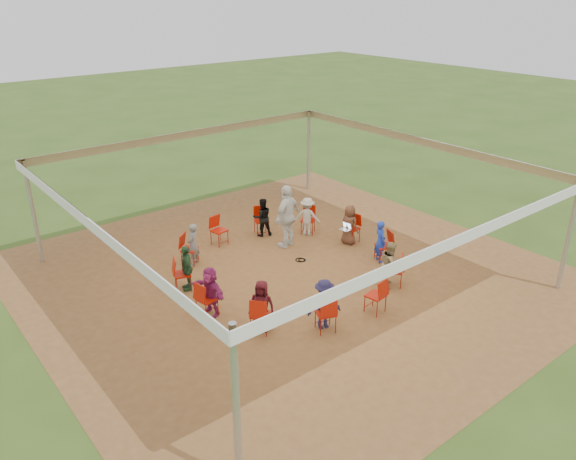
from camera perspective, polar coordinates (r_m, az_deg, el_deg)
ground at (r=15.38m, az=0.02°, el=-4.51°), size 80.00×80.00×0.00m
dirt_patch at (r=15.38m, az=0.02°, el=-4.49°), size 13.00×13.00×0.00m
tent at (r=14.41m, az=0.03°, el=3.83°), size 10.33×10.33×3.00m
chair_0 at (r=17.17m, az=6.47°, el=0.13°), size 0.50×0.48×0.90m
chair_1 at (r=17.70m, az=2.05°, el=1.02°), size 0.61×0.60×0.90m
chair_2 at (r=17.66m, az=-2.72°, el=0.94°), size 0.55×0.56×0.90m
chair_3 at (r=17.04m, az=-7.01°, el=-0.08°), size 0.48×0.50×0.90m
chair_4 at (r=15.97m, az=-9.98°, el=-1.96°), size 0.60×0.61×0.90m
chair_5 at (r=14.67m, az=-10.66°, el=-4.44°), size 0.56×0.55×0.90m
chair_6 at (r=13.48m, az=-8.26°, el=-6.96°), size 0.50×0.48×0.90m
chair_7 at (r=12.77m, az=-2.81°, el=-8.59°), size 0.61×0.60×0.90m
chair_8 at (r=12.83m, az=3.84°, el=-8.45°), size 0.55×0.56×0.90m
chair_9 at (r=13.64m, az=8.89°, el=-6.61°), size 0.48×0.50×0.90m
chair_10 at (r=14.88m, az=10.79°, el=-4.04°), size 0.60×0.61×0.90m
chair_11 at (r=16.16m, az=9.69°, el=-1.63°), size 0.56×0.55×0.90m
person_seated_0 at (r=17.02m, az=6.25°, el=0.54°), size 0.42×0.64×1.23m
person_seated_1 at (r=17.53m, az=1.98°, el=1.38°), size 0.80×0.87×1.23m
person_seated_2 at (r=17.49m, az=-2.63°, el=1.31°), size 0.68×0.54×1.23m
person_seated_3 at (r=15.86m, az=-9.62°, el=-1.45°), size 0.53×0.51×1.23m
person_seated_4 at (r=14.61m, az=-10.25°, el=-3.79°), size 0.61×0.80×1.23m
person_seated_5 at (r=13.45m, az=-7.91°, el=-6.16°), size 0.59×1.19×1.23m
person_seated_6 at (r=12.78m, az=-2.68°, el=-7.67°), size 0.64×0.68×1.23m
person_seated_7 at (r=12.84m, az=3.67°, el=-7.53°), size 0.88×0.66×1.23m
person_seated_8 at (r=14.80m, az=10.38°, el=-3.41°), size 0.68×0.64×1.23m
person_seated_9 at (r=16.04m, az=9.35°, el=-1.13°), size 0.44×0.52×1.23m
standing_person at (r=16.62m, az=-0.07°, el=1.42°), size 1.25×0.90×1.93m
cable_coil at (r=16.11m, az=1.31°, el=-3.06°), size 0.30×0.30×0.03m
laptop at (r=16.91m, az=5.91°, el=0.27°), size 0.29×0.34×0.21m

